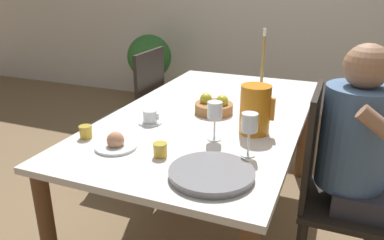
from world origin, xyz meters
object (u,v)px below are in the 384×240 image
object	(u,v)px
teacup_near_person	(150,118)
fruit_bowl	(214,106)
chair_opposite	(137,114)
person_seated	(361,154)
jam_jar_red	(86,131)
wine_glass_water	(215,112)
red_pitcher	(255,109)
wine_glass_juice	(249,125)
bread_plate	(116,143)
potted_plant	(150,61)
chair_person_side	(333,190)
serving_tray	(212,173)
jam_jar_amber	(160,149)
candlestick_tall	(263,64)

from	to	relation	value
teacup_near_person	fruit_bowl	bearing A→B (deg)	48.21
chair_opposite	person_seated	xyz separation A→B (m)	(1.46, -0.54, 0.19)
jam_jar_red	wine_glass_water	bearing A→B (deg)	20.43
red_pitcher	wine_glass_juice	xyz separation A→B (m)	(0.04, -0.26, 0.02)
teacup_near_person	fruit_bowl	xyz separation A→B (m)	(0.25, 0.28, 0.01)
bread_plate	potted_plant	distance (m)	2.77
person_seated	potted_plant	xyz separation A→B (m)	(-2.19, 2.09, -0.16)
fruit_bowl	potted_plant	world-z (taller)	potted_plant
chair_person_side	chair_opposite	xyz separation A→B (m)	(-1.37, 0.56, 0.00)
chair_opposite	serving_tray	world-z (taller)	chair_opposite
jam_jar_red	jam_jar_amber	bearing A→B (deg)	-6.13
wine_glass_water	fruit_bowl	xyz separation A→B (m)	(-0.12, 0.35, -0.10)
jam_jar_amber	chair_person_side	bearing A→B (deg)	29.29
chair_opposite	wine_glass_juice	distance (m)	1.33
wine_glass_juice	potted_plant	distance (m)	2.94
candlestick_tall	potted_plant	xyz separation A→B (m)	(-1.56, 1.26, -0.35)
red_pitcher	wine_glass_juice	distance (m)	0.26
chair_person_side	jam_jar_red	bearing A→B (deg)	-72.68
person_seated	candlestick_tall	size ratio (longest dim) A/B	3.01
chair_opposite	serving_tray	size ratio (longest dim) A/B	3.04
wine_glass_water	teacup_near_person	xyz separation A→B (m)	(-0.37, 0.07, -0.10)
red_pitcher	fruit_bowl	size ratio (longest dim) A/B	1.12
chair_opposite	jam_jar_amber	distance (m)	1.19
red_pitcher	person_seated	bearing A→B (deg)	-0.03
chair_opposite	fruit_bowl	world-z (taller)	chair_opposite
wine_glass_juice	serving_tray	bearing A→B (deg)	-108.60
wine_glass_water	potted_plant	bearing A→B (deg)	124.81
teacup_near_person	potted_plant	world-z (taller)	potted_plant
wine_glass_water	teacup_near_person	distance (m)	0.39
person_seated	wine_glass_juice	distance (m)	0.54
teacup_near_person	bread_plate	distance (m)	0.32
red_pitcher	bread_plate	xyz separation A→B (m)	(-0.52, -0.40, -0.10)
person_seated	bread_plate	size ratio (longest dim) A/B	6.47
serving_tray	candlestick_tall	world-z (taller)	candlestick_tall
person_seated	jam_jar_red	world-z (taller)	person_seated
person_seated	wine_glass_water	size ratio (longest dim) A/B	6.55
chair_person_side	fruit_bowl	distance (m)	0.74
chair_opposite	wine_glass_water	world-z (taller)	chair_opposite
jam_jar_amber	potted_plant	bearing A→B (deg)	119.42
jam_jar_red	candlestick_tall	size ratio (longest dim) A/B	0.15
chair_opposite	teacup_near_person	size ratio (longest dim) A/B	8.15
jam_jar_amber	potted_plant	xyz separation A→B (m)	(-1.41, 2.49, -0.22)
wine_glass_juice	bread_plate	bearing A→B (deg)	-164.98
candlestick_tall	serving_tray	bearing A→B (deg)	-85.53
serving_tray	jam_jar_amber	size ratio (longest dim) A/B	5.40
teacup_near_person	wine_glass_water	bearing A→B (deg)	-10.92
teacup_near_person	serving_tray	xyz separation A→B (m)	(0.48, -0.41, -0.02)
person_seated	candlestick_tall	world-z (taller)	person_seated
jam_jar_amber	jam_jar_red	world-z (taller)	same
jam_jar_amber	fruit_bowl	world-z (taller)	fruit_bowl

